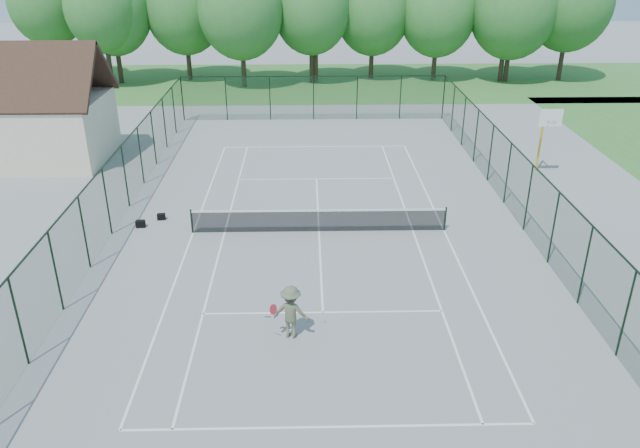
{
  "coord_description": "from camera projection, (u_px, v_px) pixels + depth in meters",
  "views": [
    {
      "loc": [
        -0.5,
        -24.5,
        11.86
      ],
      "look_at": [
        0.0,
        -2.0,
        1.3
      ],
      "focal_mm": 35.0,
      "sensor_mm": 36.0,
      "label": 1
    }
  ],
  "objects": [
    {
      "name": "sports_bag_b",
      "position": [
        161.0,
        217.0,
        28.3
      ],
      "size": [
        0.38,
        0.26,
        0.28
      ],
      "primitive_type": "cube",
      "rotation": [
        0.0,
        0.0,
        0.11
      ],
      "color": "black",
      "rests_on": "ground"
    },
    {
      "name": "utility_building",
      "position": [
        28.0,
        106.0,
        34.63
      ],
      "size": [
        8.6,
        6.27,
        6.63
      ],
      "color": "#F0E2C1",
      "rests_on": "ground"
    },
    {
      "name": "tennis_player",
      "position": [
        291.0,
        312.0,
        19.81
      ],
      "size": [
        1.77,
        0.97,
        1.82
      ],
      "color": "#585E43",
      "rests_on": "ground"
    },
    {
      "name": "basketball_goal",
      "position": [
        546.0,
        128.0,
        32.67
      ],
      "size": [
        1.2,
        1.43,
        3.65
      ],
      "color": "gold",
      "rests_on": "ground"
    },
    {
      "name": "ground",
      "position": [
        319.0,
        231.0,
        27.22
      ],
      "size": [
        140.0,
        140.0,
        0.0
      ],
      "primitive_type": "plane",
      "color": "gray",
      "rests_on": "ground"
    },
    {
      "name": "court_lines",
      "position": [
        319.0,
        231.0,
        27.22
      ],
      "size": [
        11.05,
        23.85,
        0.01
      ],
      "color": "white",
      "rests_on": "ground"
    },
    {
      "name": "sports_bag_a",
      "position": [
        141.0,
        224.0,
        27.56
      ],
      "size": [
        0.41,
        0.26,
        0.32
      ],
      "primitive_type": "cube",
      "rotation": [
        0.0,
        0.0,
        0.04
      ],
      "color": "black",
      "rests_on": "ground"
    },
    {
      "name": "grass_far",
      "position": [
        312.0,
        82.0,
        54.37
      ],
      "size": [
        80.0,
        16.0,
        0.01
      ],
      "primitive_type": "cube",
      "color": "#407E35",
      "rests_on": "ground"
    },
    {
      "name": "tree_line_far",
      "position": [
        311.0,
        10.0,
        51.83
      ],
      "size": [
        39.4,
        6.4,
        9.7
      ],
      "color": "#3C2D1F",
      "rests_on": "ground"
    },
    {
      "name": "fence_enclosure",
      "position": [
        319.0,
        199.0,
        26.56
      ],
      "size": [
        18.05,
        36.05,
        3.02
      ],
      "color": "#173A1F",
      "rests_on": "ground"
    },
    {
      "name": "tennis_net",
      "position": [
        319.0,
        220.0,
        26.98
      ],
      "size": [
        11.08,
        0.08,
        1.1
      ],
      "color": "black",
      "rests_on": "ground"
    }
  ]
}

